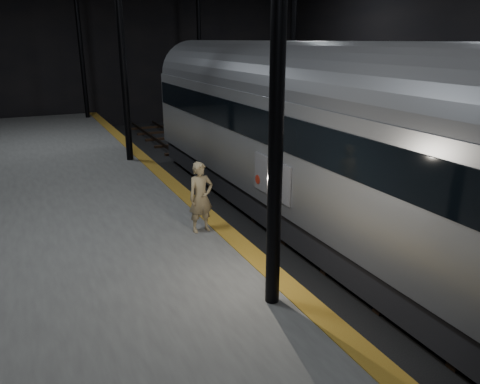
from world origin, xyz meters
TOP-DOWN VIEW (x-y plane):
  - ground at (0.00, 0.00)m, footprint 44.00×44.00m
  - platform_left at (-7.50, 0.00)m, footprint 9.00×43.80m
  - tactile_strip at (-3.25, 0.00)m, footprint 0.50×43.80m
  - track at (0.00, 0.00)m, footprint 2.40×43.00m
  - train at (-0.00, 0.59)m, footprint 3.09×20.65m
  - woman at (-3.80, -0.27)m, footprint 0.70×0.50m

SIDE VIEW (x-z plane):
  - ground at x=0.00m, z-range 0.00..0.00m
  - track at x=0.00m, z-range -0.05..0.19m
  - platform_left at x=-7.50m, z-range 0.00..1.00m
  - tactile_strip at x=-3.25m, z-range 1.00..1.01m
  - woman at x=-3.80m, z-range 1.00..2.82m
  - train at x=0.00m, z-range 0.32..5.84m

